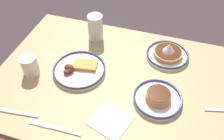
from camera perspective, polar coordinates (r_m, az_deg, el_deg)
dining_table at (r=1.21m, az=2.52°, el=-5.96°), size 1.23×0.81×0.72m
plate_near_main at (r=1.26m, az=13.12°, el=3.77°), size 0.22×0.22×0.08m
plate_center_pancakes at (r=1.06m, az=10.86°, el=-6.58°), size 0.22×0.22×0.05m
plate_far_companion at (r=1.17m, az=-7.78°, el=0.26°), size 0.26×0.26×0.05m
coffee_mug at (r=1.20m, az=-18.96°, el=1.19°), size 0.08×0.11×0.10m
drinking_glass at (r=1.32m, az=-3.95°, el=9.78°), size 0.08×0.08×0.15m
paper_napkin at (r=1.00m, az=-0.38°, el=-11.92°), size 0.18×0.18×0.00m
fork_near at (r=1.10m, az=-22.08°, el=-9.33°), size 0.21×0.04×0.01m
butter_knife at (r=1.01m, az=-13.45°, el=-13.24°), size 0.22×0.02×0.01m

